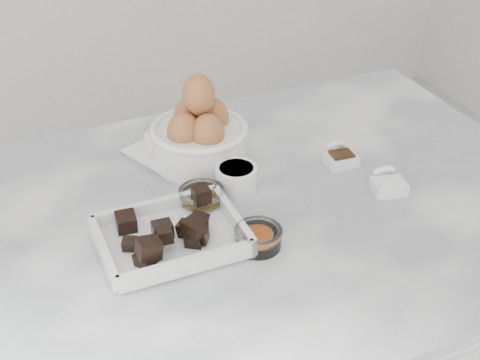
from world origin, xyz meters
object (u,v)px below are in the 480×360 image
(chocolate_dish, at_px, (171,232))
(sugar_ramekin, at_px, (236,177))
(zest_bowl, at_px, (258,237))
(vanilla_spoon, at_px, (340,156))
(honey_bowl, at_px, (202,198))
(egg_bowl, at_px, (199,134))
(salt_spoon, at_px, (388,183))
(butter_plate, at_px, (167,146))

(chocolate_dish, bearing_deg, sugar_ramekin, 33.59)
(zest_bowl, relative_size, vanilla_spoon, 1.05)
(honey_bowl, height_order, zest_bowl, honey_bowl)
(egg_bowl, relative_size, salt_spoon, 2.33)
(sugar_ramekin, height_order, vanilla_spoon, sugar_ramekin)
(egg_bowl, relative_size, zest_bowl, 2.37)
(butter_plate, bearing_deg, salt_spoon, -39.74)
(vanilla_spoon, distance_m, salt_spoon, 0.12)
(sugar_ramekin, bearing_deg, vanilla_spoon, 1.25)
(chocolate_dish, xyz_separation_m, zest_bowl, (0.13, -0.06, -0.01))
(egg_bowl, bearing_deg, zest_bowl, -91.51)
(butter_plate, distance_m, vanilla_spoon, 0.34)
(egg_bowl, distance_m, salt_spoon, 0.36)
(butter_plate, bearing_deg, sugar_ramekin, -64.58)
(sugar_ramekin, distance_m, vanilla_spoon, 0.22)
(honey_bowl, bearing_deg, sugar_ramekin, 19.29)
(chocolate_dish, bearing_deg, egg_bowl, 59.20)
(butter_plate, relative_size, honey_bowl, 2.11)
(butter_plate, bearing_deg, honey_bowl, -89.95)
(butter_plate, relative_size, zest_bowl, 2.20)
(egg_bowl, xyz_separation_m, honey_bowl, (-0.05, -0.15, -0.04))
(vanilla_spoon, height_order, salt_spoon, same)
(zest_bowl, bearing_deg, egg_bowl, 88.49)
(egg_bowl, distance_m, honey_bowl, 0.16)
(honey_bowl, distance_m, zest_bowl, 0.15)
(vanilla_spoon, bearing_deg, zest_bowl, -145.92)
(honey_bowl, bearing_deg, salt_spoon, -14.26)
(chocolate_dish, height_order, sugar_ramekin, chocolate_dish)
(chocolate_dish, xyz_separation_m, salt_spoon, (0.41, -0.00, -0.01))
(sugar_ramekin, distance_m, honey_bowl, 0.08)
(honey_bowl, distance_m, salt_spoon, 0.34)
(sugar_ramekin, distance_m, zest_bowl, 0.17)
(sugar_ramekin, relative_size, vanilla_spoon, 1.02)
(sugar_ramekin, height_order, salt_spoon, sugar_ramekin)
(egg_bowl, bearing_deg, vanilla_spoon, -25.21)
(butter_plate, relative_size, sugar_ramekin, 2.27)
(zest_bowl, bearing_deg, chocolate_dish, 155.11)
(chocolate_dish, height_order, egg_bowl, egg_bowl)
(chocolate_dish, relative_size, egg_bowl, 1.23)
(butter_plate, xyz_separation_m, salt_spoon, (0.33, -0.27, -0.01))
(chocolate_dish, relative_size, honey_bowl, 2.80)
(egg_bowl, height_order, vanilla_spoon, egg_bowl)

